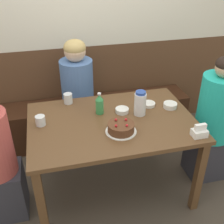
# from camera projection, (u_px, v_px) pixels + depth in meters

# --- Properties ---
(ground_plane) EXTENTS (12.00, 12.00, 0.00)m
(ground_plane) POSITION_uv_depth(u_px,v_px,m) (112.00, 186.00, 2.66)
(ground_plane) COLOR #4C4238
(back_wall) EXTENTS (4.80, 0.04, 2.50)m
(back_wall) POSITION_uv_depth(u_px,v_px,m) (88.00, 25.00, 2.89)
(back_wall) COLOR brown
(back_wall) RESTS_ON ground_plane
(bench_seat) EXTENTS (2.13, 0.38, 0.48)m
(bench_seat) POSITION_uv_depth(u_px,v_px,m) (95.00, 119.00, 3.23)
(bench_seat) COLOR #381E11
(bench_seat) RESTS_ON ground_plane
(dining_table) EXTENTS (1.34, 0.91, 0.74)m
(dining_table) POSITION_uv_depth(u_px,v_px,m) (112.00, 129.00, 2.33)
(dining_table) COLOR brown
(dining_table) RESTS_ON ground_plane
(birthday_cake) EXTENTS (0.24, 0.24, 0.09)m
(birthday_cake) POSITION_uv_depth(u_px,v_px,m) (121.00, 128.00, 2.13)
(birthday_cake) COLOR white
(birthday_cake) RESTS_ON dining_table
(water_pitcher) EXTENTS (0.10, 0.10, 0.21)m
(water_pitcher) POSITION_uv_depth(u_px,v_px,m) (140.00, 103.00, 2.31)
(water_pitcher) COLOR white
(water_pitcher) RESTS_ON dining_table
(soju_bottle) EXTENTS (0.07, 0.07, 0.19)m
(soju_bottle) POSITION_uv_depth(u_px,v_px,m) (100.00, 104.00, 2.33)
(soju_bottle) COLOR #388E4C
(soju_bottle) RESTS_ON dining_table
(napkin_holder) EXTENTS (0.11, 0.08, 0.11)m
(napkin_holder) POSITION_uv_depth(u_px,v_px,m) (200.00, 132.00, 2.08)
(napkin_holder) COLOR white
(napkin_holder) RESTS_ON dining_table
(bowl_soup_white) EXTENTS (0.11, 0.11, 0.03)m
(bowl_soup_white) POSITION_uv_depth(u_px,v_px,m) (149.00, 104.00, 2.48)
(bowl_soup_white) COLOR white
(bowl_soup_white) RESTS_ON dining_table
(bowl_rice_small) EXTENTS (0.11, 0.11, 0.04)m
(bowl_rice_small) POSITION_uv_depth(u_px,v_px,m) (122.00, 110.00, 2.38)
(bowl_rice_small) COLOR white
(bowl_rice_small) RESTS_ON dining_table
(bowl_side_dish) EXTENTS (0.12, 0.12, 0.04)m
(bowl_side_dish) POSITION_uv_depth(u_px,v_px,m) (170.00, 105.00, 2.45)
(bowl_side_dish) COLOR white
(bowl_side_dish) RESTS_ON dining_table
(glass_water_tall) EXTENTS (0.08, 0.08, 0.08)m
(glass_water_tall) POSITION_uv_depth(u_px,v_px,m) (40.00, 121.00, 2.21)
(glass_water_tall) COLOR silver
(glass_water_tall) RESTS_ON dining_table
(glass_tumbler_short) EXTENTS (0.08, 0.08, 0.09)m
(glass_tumbler_short) POSITION_uv_depth(u_px,v_px,m) (68.00, 99.00, 2.51)
(glass_tumbler_short) COLOR silver
(glass_tumbler_short) RESTS_ON dining_table
(person_teal_shirt) EXTENTS (0.32, 0.34, 1.22)m
(person_teal_shirt) POSITION_uv_depth(u_px,v_px,m) (78.00, 99.00, 2.91)
(person_teal_shirt) COLOR #33333D
(person_teal_shirt) RESTS_ON ground_plane
(person_pale_blue_shirt) EXTENTS (0.34, 0.33, 1.21)m
(person_pale_blue_shirt) POSITION_uv_depth(u_px,v_px,m) (213.00, 125.00, 2.53)
(person_pale_blue_shirt) COLOR #33333D
(person_pale_blue_shirt) RESTS_ON ground_plane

